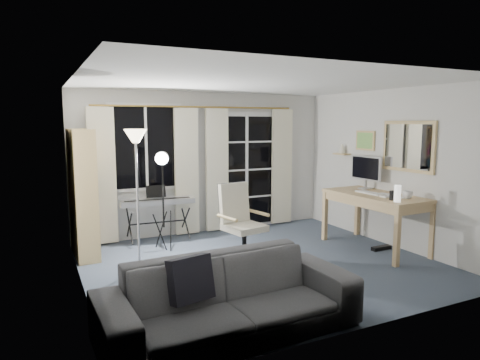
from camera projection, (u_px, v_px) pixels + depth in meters
name	position (u px, v px, depth m)	size (l,w,h in m)	color
floor	(261.00, 265.00, 5.76)	(4.50, 4.00, 0.02)	#384451
window	(146.00, 147.00, 6.86)	(1.20, 0.08, 1.40)	white
french_door	(246.00, 171.00, 7.70)	(1.32, 0.09, 2.11)	white
curtains	(201.00, 170.00, 7.23)	(3.60, 0.07, 2.13)	gold
bookshelf	(81.00, 197.00, 5.97)	(0.32, 0.85, 1.81)	tan
torchiere_lamp	(136.00, 157.00, 5.42)	(0.29, 0.29, 1.81)	#B2B2B7
keyboard_piano	(157.00, 202.00, 6.77)	(1.17, 0.60, 0.84)	black
studio_light	(162.00, 170.00, 6.23)	(0.33, 0.34, 1.51)	black
office_chair	(239.00, 217.00, 5.75)	(0.75, 0.74, 1.09)	black
desk	(376.00, 201.00, 6.37)	(0.84, 1.59, 0.84)	#A48354
monitor	(366.00, 169.00, 6.80)	(0.21, 0.61, 0.53)	silver
desk_clutter	(384.00, 209.00, 6.14)	(0.48, 0.96, 1.06)	white
mug	(408.00, 194.00, 5.95)	(0.14, 0.11, 0.14)	silver
wall_mirror	(408.00, 146.00, 6.20)	(0.04, 0.94, 0.74)	tan
framed_print	(365.00, 141.00, 7.00)	(0.03, 0.42, 0.32)	tan
wall_shelf	(342.00, 151.00, 7.44)	(0.16, 0.30, 0.18)	tan
sofa	(230.00, 285.00, 3.81)	(2.34, 0.76, 0.91)	#323335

